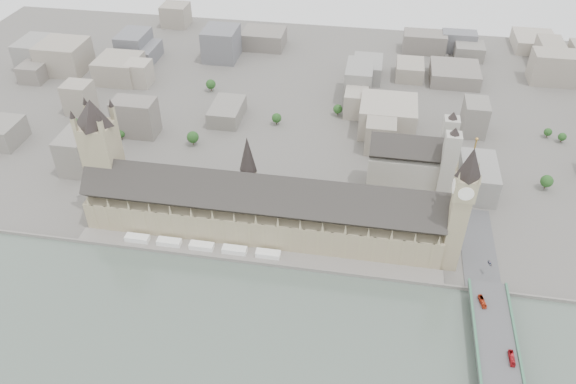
% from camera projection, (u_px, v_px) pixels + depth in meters
% --- Properties ---
extents(ground, '(900.00, 900.00, 0.00)m').
position_uv_depth(ground, '(257.00, 250.00, 415.84)').
color(ground, '#595651').
rests_on(ground, ground).
extents(embankment_wall, '(600.00, 1.50, 3.00)m').
position_uv_depth(embankment_wall, '(252.00, 262.00, 403.21)').
color(embankment_wall, slate).
rests_on(embankment_wall, ground).
extents(river_terrace, '(270.00, 15.00, 2.00)m').
position_uv_depth(river_terrace, '(255.00, 256.00, 409.37)').
color(river_terrace, slate).
rests_on(river_terrace, ground).
extents(terrace_tents, '(118.00, 7.00, 4.00)m').
position_uv_depth(terrace_tents, '(202.00, 246.00, 413.30)').
color(terrace_tents, white).
rests_on(terrace_tents, river_terrace).
extents(palace_of_westminster, '(265.00, 40.73, 55.44)m').
position_uv_depth(palace_of_westminster, '(261.00, 209.00, 417.34)').
color(palace_of_westminster, gray).
rests_on(palace_of_westminster, ground).
extents(elizabeth_tower, '(17.00, 17.00, 107.50)m').
position_uv_depth(elizabeth_tower, '(462.00, 202.00, 368.09)').
color(elizabeth_tower, gray).
rests_on(elizabeth_tower, ground).
extents(victoria_tower, '(30.00, 30.00, 100.00)m').
position_uv_depth(victoria_tower, '(102.00, 153.00, 418.79)').
color(victoria_tower, gray).
rests_on(victoria_tower, ground).
extents(central_tower, '(13.00, 13.00, 48.00)m').
position_uv_depth(central_tower, '(248.00, 165.00, 402.10)').
color(central_tower, tan).
rests_on(central_tower, ground).
extents(westminster_bridge, '(25.00, 325.00, 10.25)m').
position_uv_depth(westminster_bridge, '(499.00, 380.00, 322.68)').
color(westminster_bridge, '#474749').
rests_on(westminster_bridge, ground).
extents(westminster_abbey, '(68.00, 36.00, 64.00)m').
position_uv_depth(westminster_abbey, '(413.00, 164.00, 459.77)').
color(westminster_abbey, '#9A978A').
rests_on(westminster_abbey, ground).
extents(city_skyline_inland, '(720.00, 360.00, 38.00)m').
position_uv_depth(city_skyline_inland, '(305.00, 79.00, 595.44)').
color(city_skyline_inland, gray).
rests_on(city_skyline_inland, ground).
extents(park_trees, '(110.00, 30.00, 15.00)m').
position_uv_depth(park_trees, '(260.00, 192.00, 459.42)').
color(park_trees, '#174117').
rests_on(park_trees, ground).
extents(red_bus_north, '(4.67, 10.87, 2.95)m').
position_uv_depth(red_bus_north, '(482.00, 301.00, 360.78)').
color(red_bus_north, red).
rests_on(red_bus_north, westminster_bridge).
extents(red_bus_south, '(2.67, 11.04, 3.07)m').
position_uv_depth(red_bus_south, '(512.00, 358.00, 326.50)').
color(red_bus_south, '#AD151C').
rests_on(red_bus_south, westminster_bridge).
extents(car_approach, '(3.11, 5.03, 1.36)m').
position_uv_depth(car_approach, '(490.00, 263.00, 389.35)').
color(car_approach, gray).
rests_on(car_approach, westminster_bridge).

